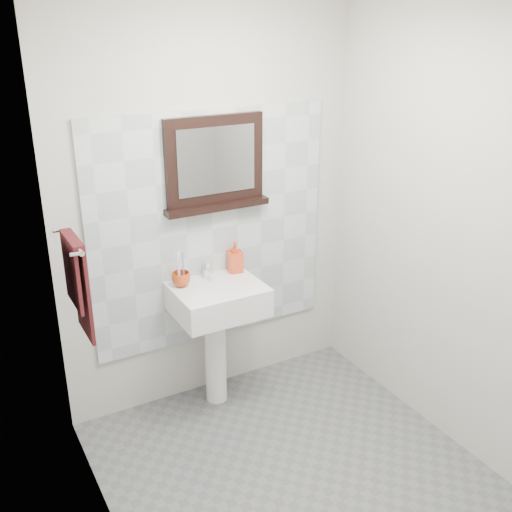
{
  "coord_description": "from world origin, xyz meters",
  "views": [
    {
      "loc": [
        -1.5,
        -2.18,
        2.41
      ],
      "look_at": [
        0.02,
        0.55,
        1.15
      ],
      "focal_mm": 42.0,
      "sensor_mm": 36.0,
      "label": 1
    }
  ],
  "objects": [
    {
      "name": "left_wall",
      "position": [
        -1.0,
        0.0,
        1.25
      ],
      "size": [
        0.01,
        2.2,
        2.5
      ],
      "primitive_type": "cube",
      "color": "beige",
      "rests_on": "ground"
    },
    {
      "name": "floor",
      "position": [
        0.0,
        0.0,
        0.0
      ],
      "size": [
        2.0,
        2.2,
        0.01
      ],
      "primitive_type": "cube",
      "color": "slate",
      "rests_on": "ground"
    },
    {
      "name": "framed_mirror",
      "position": [
        0.02,
        1.06,
        1.57
      ],
      "size": [
        0.68,
        0.11,
        0.58
      ],
      "color": "black",
      "rests_on": "back_wall"
    },
    {
      "name": "pedestal_sink",
      "position": [
        -0.08,
        0.87,
        0.68
      ],
      "size": [
        0.55,
        0.44,
        0.96
      ],
      "color": "white",
      "rests_on": "ground"
    },
    {
      "name": "right_wall",
      "position": [
        1.0,
        0.0,
        1.25
      ],
      "size": [
        0.01,
        2.2,
        2.5
      ],
      "primitive_type": "cube",
      "color": "beige",
      "rests_on": "ground"
    },
    {
      "name": "toothbrush_cup",
      "position": [
        -0.27,
        0.97,
        0.9
      ],
      "size": [
        0.13,
        0.13,
        0.09
      ],
      "primitive_type": "imported",
      "rotation": [
        0.0,
        0.0,
        -0.17
      ],
      "color": "#C04116",
      "rests_on": "pedestal_sink"
    },
    {
      "name": "soap_dispenser",
      "position": [
        0.12,
        1.01,
        0.96
      ],
      "size": [
        0.11,
        0.11,
        0.2
      ],
      "primitive_type": "imported",
      "rotation": [
        0.0,
        0.0,
        -0.21
      ],
      "color": "red",
      "rests_on": "pedestal_sink"
    },
    {
      "name": "back_wall",
      "position": [
        0.0,
        1.1,
        1.25
      ],
      "size": [
        2.0,
        0.01,
        2.5
      ],
      "primitive_type": "cube",
      "color": "beige",
      "rests_on": "ground"
    },
    {
      "name": "hand_towel",
      "position": [
        -0.94,
        0.7,
        1.16
      ],
      "size": [
        0.06,
        0.3,
        0.55
      ],
      "color": "black",
      "rests_on": "towel_bar"
    },
    {
      "name": "splashback",
      "position": [
        0.0,
        1.09,
        1.15
      ],
      "size": [
        1.6,
        0.02,
        1.5
      ],
      "primitive_type": "cube",
      "color": "silver",
      "rests_on": "back_wall"
    },
    {
      "name": "towel_bar",
      "position": [
        -0.95,
        0.7,
        1.37
      ],
      "size": [
        0.07,
        0.4,
        0.03
      ],
      "color": "silver",
      "rests_on": "left_wall"
    },
    {
      "name": "front_wall",
      "position": [
        0.0,
        -1.1,
        1.25
      ],
      "size": [
        2.0,
        0.01,
        2.5
      ],
      "primitive_type": "cube",
      "color": "beige",
      "rests_on": "ground"
    },
    {
      "name": "toothbrushes",
      "position": [
        -0.27,
        0.97,
        0.98
      ],
      "size": [
        0.05,
        0.04,
        0.21
      ],
      "color": "white",
      "rests_on": "toothbrush_cup"
    }
  ]
}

